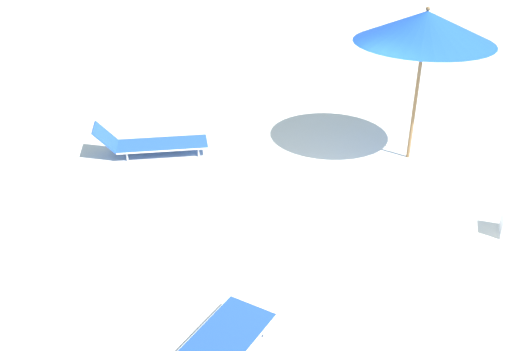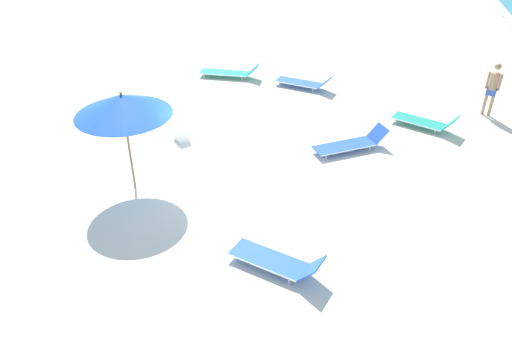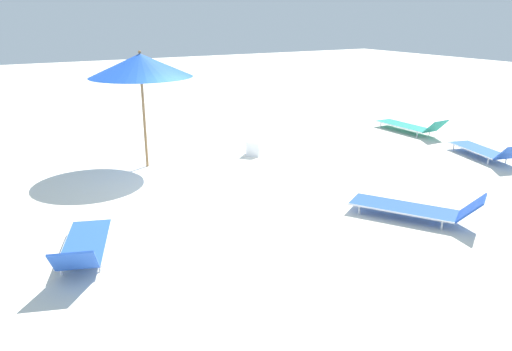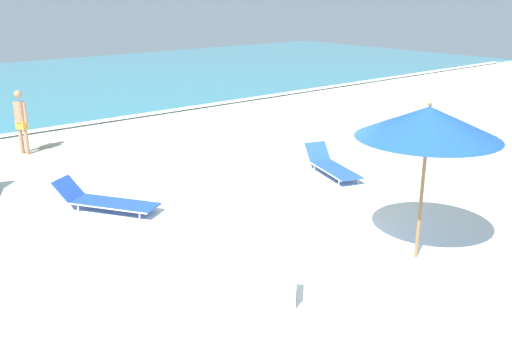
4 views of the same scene
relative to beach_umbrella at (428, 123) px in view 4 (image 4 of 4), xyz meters
name	(u,v)px [view 4 (image 4 of 4)]	position (x,y,z in m)	size (l,w,h in m)	color
ground_plane	(280,235)	(-1.05, 2.27, -2.40)	(60.00, 60.00, 0.16)	silver
beach_umbrella	(428,123)	(0.00, 0.00, 0.00)	(2.30, 2.30, 2.65)	olive
sun_lounger_beside_umbrella	(331,166)	(2.26, 4.07, -2.10)	(1.22, 2.08, 0.59)	blue
sun_lounger_near_water_left	(105,200)	(-3.08, 5.37, -2.11)	(1.67, 2.19, 0.58)	blue
beachgoer_shoreline_child	(21,118)	(-2.88, 10.77, -1.32)	(0.28, 0.42, 1.76)	#A37A5B
cooler_box	(284,290)	(-2.71, 0.35, -2.14)	(0.60, 0.60, 0.37)	white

